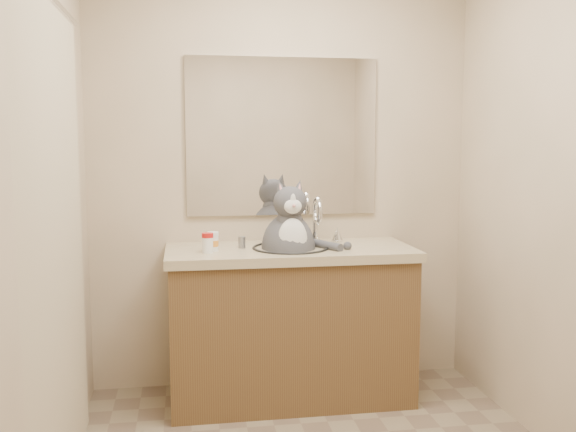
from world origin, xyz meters
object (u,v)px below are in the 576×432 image
object	(u,v)px
pill_bottle_redcap	(208,243)
cat	(289,243)
pill_bottle_orange	(213,242)
grey_canister	(242,242)

from	to	relation	value
pill_bottle_redcap	cat	bearing A→B (deg)	7.30
pill_bottle_redcap	pill_bottle_orange	bearing A→B (deg)	59.20
pill_bottle_orange	grey_canister	xyz separation A→B (m)	(0.16, 0.06, -0.02)
cat	grey_canister	size ratio (longest dim) A/B	9.38
cat	grey_canister	world-z (taller)	cat
pill_bottle_redcap	grey_canister	distance (m)	0.22
pill_bottle_orange	grey_canister	bearing A→B (deg)	21.77
pill_bottle_orange	grey_canister	size ratio (longest dim) A/B	1.62
cat	pill_bottle_redcap	xyz separation A→B (m)	(-0.44, -0.06, 0.02)
pill_bottle_redcap	grey_canister	world-z (taller)	pill_bottle_redcap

